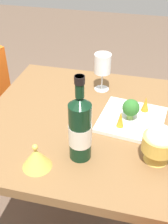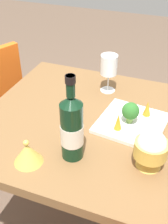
{
  "view_description": "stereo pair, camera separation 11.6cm",
  "coord_description": "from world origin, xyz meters",
  "px_view_note": "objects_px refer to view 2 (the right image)",
  "views": [
    {
      "loc": [
        -0.92,
        -0.23,
        1.44
      ],
      "look_at": [
        0.0,
        0.0,
        0.77
      ],
      "focal_mm": 46.18,
      "sensor_mm": 36.0,
      "label": 1
    },
    {
      "loc": [
        -0.89,
        -0.34,
        1.44
      ],
      "look_at": [
        0.0,
        0.0,
        0.77
      ],
      "focal_mm": 46.18,
      "sensor_mm": 36.0,
      "label": 2
    }
  ],
  "objects_px": {
    "carrot_garnish_left": "(118,122)",
    "carrot_garnish_right": "(147,108)",
    "wine_bottle": "(72,128)",
    "rice_bowl": "(151,149)",
    "wine_glass": "(109,66)",
    "broccoli_floret": "(131,111)",
    "serving_plate": "(132,123)",
    "rice_bowl_lid": "(28,153)"
  },
  "relations": [
    {
      "from": "rice_bowl",
      "to": "rice_bowl_lid",
      "type": "xyz_separation_m",
      "value": [
        -0.13,
        0.38,
        -0.04
      ]
    },
    {
      "from": "carrot_garnish_left",
      "to": "carrot_garnish_right",
      "type": "height_order",
      "value": "carrot_garnish_left"
    },
    {
      "from": "wine_glass",
      "to": "broccoli_floret",
      "type": "height_order",
      "value": "wine_glass"
    },
    {
      "from": "wine_bottle",
      "to": "wine_glass",
      "type": "xyz_separation_m",
      "value": [
        0.46,
        0.01,
        0.01
      ]
    },
    {
      "from": "rice_bowl",
      "to": "carrot_garnish_left",
      "type": "bearing_deg",
      "value": 47.2
    },
    {
      "from": "wine_bottle",
      "to": "rice_bowl_lid",
      "type": "bearing_deg",
      "value": 122.75
    },
    {
      "from": "broccoli_floret",
      "to": "carrot_garnish_left",
      "type": "height_order",
      "value": "broccoli_floret"
    },
    {
      "from": "wine_bottle",
      "to": "carrot_garnish_left",
      "type": "distance_m",
      "value": 0.22
    },
    {
      "from": "broccoli_floret",
      "to": "carrot_garnish_right",
      "type": "xyz_separation_m",
      "value": [
        0.07,
        -0.05,
        -0.02
      ]
    },
    {
      "from": "wine_bottle",
      "to": "carrot_garnish_right",
      "type": "relative_size",
      "value": 4.83
    },
    {
      "from": "wine_bottle",
      "to": "wine_glass",
      "type": "height_order",
      "value": "wine_bottle"
    },
    {
      "from": "broccoli_floret",
      "to": "carrot_garnish_left",
      "type": "distance_m",
      "value": 0.07
    },
    {
      "from": "wine_bottle",
      "to": "rice_bowl_lid",
      "type": "relative_size",
      "value": 3.12
    },
    {
      "from": "serving_plate",
      "to": "carrot_garnish_right",
      "type": "distance_m",
      "value": 0.09
    },
    {
      "from": "rice_bowl_lid",
      "to": "wine_bottle",
      "type": "bearing_deg",
      "value": -57.25
    },
    {
      "from": "serving_plate",
      "to": "carrot_garnish_left",
      "type": "relative_size",
      "value": 4.07
    },
    {
      "from": "serving_plate",
      "to": "rice_bowl",
      "type": "bearing_deg",
      "value": -152.43
    },
    {
      "from": "wine_bottle",
      "to": "broccoli_floret",
      "type": "height_order",
      "value": "wine_bottle"
    },
    {
      "from": "wine_glass",
      "to": "carrot_garnish_right",
      "type": "distance_m",
      "value": 0.27
    },
    {
      "from": "wine_bottle",
      "to": "broccoli_floret",
      "type": "bearing_deg",
      "value": -31.09
    },
    {
      "from": "broccoli_floret",
      "to": "carrot_garnish_right",
      "type": "bearing_deg",
      "value": -37.2
    },
    {
      "from": "wine_glass",
      "to": "broccoli_floret",
      "type": "distance_m",
      "value": 0.28
    },
    {
      "from": "wine_glass",
      "to": "serving_plate",
      "type": "bearing_deg",
      "value": -142.68
    },
    {
      "from": "wine_bottle",
      "to": "rice_bowl",
      "type": "height_order",
      "value": "wine_bottle"
    },
    {
      "from": "serving_plate",
      "to": "wine_glass",
      "type": "bearing_deg",
      "value": 37.32
    },
    {
      "from": "broccoli_floret",
      "to": "carrot_garnish_right",
      "type": "relative_size",
      "value": 1.33
    },
    {
      "from": "carrot_garnish_left",
      "to": "rice_bowl_lid",
      "type": "bearing_deg",
      "value": 137.4
    },
    {
      "from": "wine_bottle",
      "to": "rice_bowl_lid",
      "type": "height_order",
      "value": "wine_bottle"
    },
    {
      "from": "serving_plate",
      "to": "carrot_garnish_right",
      "type": "relative_size",
      "value": 4.31
    },
    {
      "from": "wine_glass",
      "to": "carrot_garnish_left",
      "type": "height_order",
      "value": "wine_glass"
    },
    {
      "from": "rice_bowl",
      "to": "serving_plate",
      "type": "relative_size",
      "value": 0.51
    },
    {
      "from": "wine_glass",
      "to": "carrot_garnish_left",
      "type": "bearing_deg",
      "value": -155.98
    },
    {
      "from": "wine_glass",
      "to": "carrot_garnish_right",
      "type": "xyz_separation_m",
      "value": [
        -0.15,
        -0.21,
        -0.08
      ]
    },
    {
      "from": "rice_bowl",
      "to": "rice_bowl_lid",
      "type": "relative_size",
      "value": 1.42
    },
    {
      "from": "wine_glass",
      "to": "broccoli_floret",
      "type": "relative_size",
      "value": 2.09
    },
    {
      "from": "rice_bowl",
      "to": "carrot_garnish_right",
      "type": "bearing_deg",
      "value": 12.49
    },
    {
      "from": "wine_bottle",
      "to": "serving_plate",
      "type": "bearing_deg",
      "value": -31.98
    },
    {
      "from": "rice_bowl_lid",
      "to": "carrot_garnish_left",
      "type": "bearing_deg",
      "value": -42.6
    },
    {
      "from": "rice_bowl_lid",
      "to": "serving_plate",
      "type": "xyz_separation_m",
      "value": [
        0.32,
        -0.28,
        -0.03
      ]
    },
    {
      "from": "wine_glass",
      "to": "carrot_garnish_left",
      "type": "distance_m",
      "value": 0.32
    },
    {
      "from": "carrot_garnish_right",
      "to": "carrot_garnish_left",
      "type": "bearing_deg",
      "value": 146.82
    },
    {
      "from": "carrot_garnish_left",
      "to": "wine_glass",
      "type": "bearing_deg",
      "value": 24.02
    }
  ]
}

